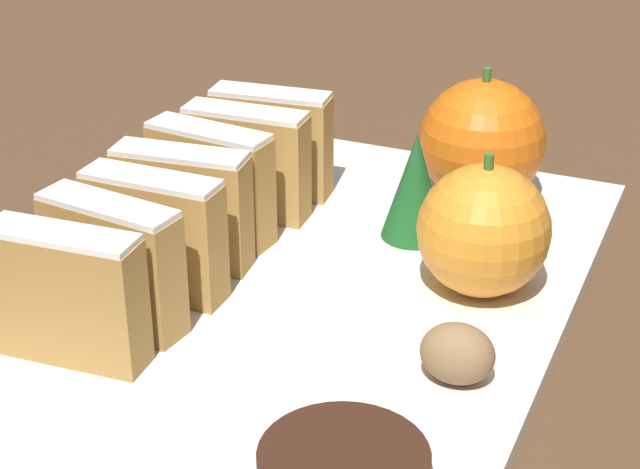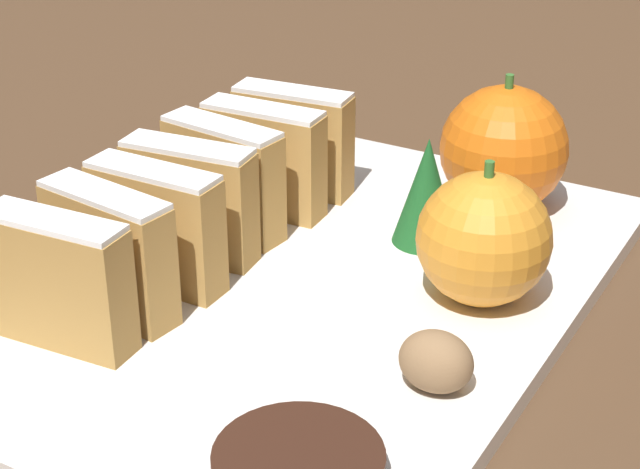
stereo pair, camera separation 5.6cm
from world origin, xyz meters
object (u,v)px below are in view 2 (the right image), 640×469
orange_near (484,239)px  chocolate_cookie (299,467)px  orange_far (504,149)px  walnut (436,361)px

orange_near → chocolate_cookie: bearing=-92.5°
orange_near → orange_far: (-0.03, 0.11, 0.00)m
walnut → orange_far: bearing=103.0°
orange_far → walnut: (0.05, -0.20, -0.02)m
walnut → chocolate_cookie: bearing=-103.4°
orange_far → walnut: orange_far is taller
orange_near → walnut: bearing=-81.3°
orange_far → walnut: size_ratio=2.43×
orange_far → chocolate_cookie: orange_far is taller
chocolate_cookie → orange_near: bearing=87.5°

